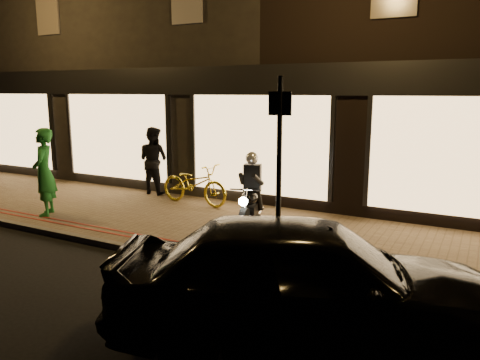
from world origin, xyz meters
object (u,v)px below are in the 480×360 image
(person_green, at_px, (44,172))
(motorcycle, at_px, (251,201))
(sign_post, at_px, (279,165))
(bicycle_gold, at_px, (194,184))
(parked_car, at_px, (308,281))

(person_green, bearing_deg, motorcycle, 66.62)
(sign_post, bearing_deg, bicycle_gold, 139.85)
(motorcycle, relative_size, parked_car, 0.42)
(parked_car, bearing_deg, sign_post, 11.20)
(sign_post, bearing_deg, person_green, 174.39)
(motorcycle, distance_m, bicycle_gold, 2.59)
(motorcycle, bearing_deg, person_green, 177.20)
(sign_post, xyz_separation_m, parked_car, (1.09, -1.64, -1.03))
(motorcycle, distance_m, parked_car, 4.15)
(motorcycle, relative_size, bicycle_gold, 0.97)
(sign_post, bearing_deg, parked_car, -56.37)
(person_green, relative_size, parked_car, 0.44)
(bicycle_gold, height_order, person_green, person_green)
(motorcycle, xyz_separation_m, sign_post, (1.35, -1.72, 1.06))
(sign_post, height_order, bicycle_gold, sign_post)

